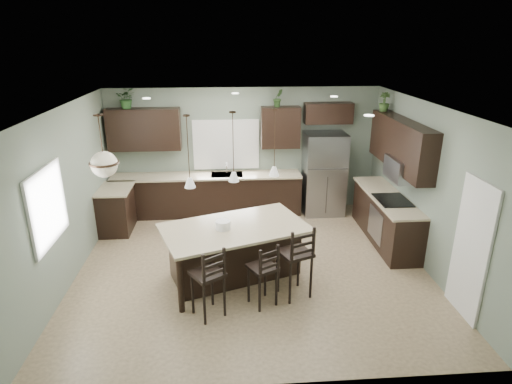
% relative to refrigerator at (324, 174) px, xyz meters
% --- Properties ---
extents(ground, '(6.00, 6.00, 0.00)m').
position_rel_refrigerator_xyz_m(ground, '(-1.77, -2.36, -0.93)').
color(ground, '#9E8466').
rests_on(ground, ground).
extents(pantry_door, '(0.04, 0.82, 2.04)m').
position_rel_refrigerator_xyz_m(pantry_door, '(1.20, -3.91, 0.09)').
color(pantry_door, white).
rests_on(pantry_door, ground).
extents(window_back, '(1.35, 0.02, 1.00)m').
position_rel_refrigerator_xyz_m(window_back, '(-2.17, 0.37, 0.62)').
color(window_back, white).
rests_on(window_back, room_shell).
extents(window_left, '(0.02, 1.10, 1.00)m').
position_rel_refrigerator_xyz_m(window_left, '(-4.76, -3.16, 0.62)').
color(window_left, white).
rests_on(window_left, room_shell).
extents(left_return_cabs, '(0.60, 0.90, 0.90)m').
position_rel_refrigerator_xyz_m(left_return_cabs, '(-4.47, -0.66, -0.48)').
color(left_return_cabs, black).
rests_on(left_return_cabs, ground).
extents(left_return_countertop, '(0.66, 0.96, 0.04)m').
position_rel_refrigerator_xyz_m(left_return_countertop, '(-4.45, -0.66, -0.01)').
color(left_return_countertop, '#BCAC8E').
rests_on(left_return_countertop, left_return_cabs).
extents(back_lower_cabs, '(4.20, 0.60, 0.90)m').
position_rel_refrigerator_xyz_m(back_lower_cabs, '(-2.62, 0.09, -0.48)').
color(back_lower_cabs, black).
rests_on(back_lower_cabs, ground).
extents(back_countertop, '(4.20, 0.66, 0.04)m').
position_rel_refrigerator_xyz_m(back_countertop, '(-2.62, 0.07, -0.01)').
color(back_countertop, '#BCAC8E').
rests_on(back_countertop, back_lower_cabs).
extents(sink_inset, '(0.70, 0.45, 0.01)m').
position_rel_refrigerator_xyz_m(sink_inset, '(-2.17, 0.07, 0.01)').
color(sink_inset, gray).
rests_on(sink_inset, back_countertop).
extents(faucet, '(0.02, 0.02, 0.28)m').
position_rel_refrigerator_xyz_m(faucet, '(-2.17, 0.04, 0.16)').
color(faucet, silver).
rests_on(faucet, back_countertop).
extents(back_upper_left, '(1.55, 0.34, 0.90)m').
position_rel_refrigerator_xyz_m(back_upper_left, '(-3.92, 0.22, 1.02)').
color(back_upper_left, black).
rests_on(back_upper_left, room_shell).
extents(back_upper_right, '(0.85, 0.34, 0.90)m').
position_rel_refrigerator_xyz_m(back_upper_right, '(-0.97, 0.22, 1.02)').
color(back_upper_right, black).
rests_on(back_upper_right, room_shell).
extents(fridge_header, '(1.05, 0.34, 0.45)m').
position_rel_refrigerator_xyz_m(fridge_header, '(0.08, 0.22, 1.32)').
color(fridge_header, black).
rests_on(fridge_header, room_shell).
extents(right_lower_cabs, '(0.60, 2.35, 0.90)m').
position_rel_refrigerator_xyz_m(right_lower_cabs, '(0.93, -1.49, -0.48)').
color(right_lower_cabs, black).
rests_on(right_lower_cabs, ground).
extents(right_countertop, '(0.66, 2.35, 0.04)m').
position_rel_refrigerator_xyz_m(right_countertop, '(0.91, -1.49, -0.01)').
color(right_countertop, '#BCAC8E').
rests_on(right_countertop, right_lower_cabs).
extents(cooktop, '(0.58, 0.75, 0.02)m').
position_rel_refrigerator_xyz_m(cooktop, '(0.91, -1.76, 0.02)').
color(cooktop, black).
rests_on(cooktop, right_countertop).
extents(wall_oven_front, '(0.01, 0.72, 0.60)m').
position_rel_refrigerator_xyz_m(wall_oven_front, '(0.62, -1.76, -0.48)').
color(wall_oven_front, gray).
rests_on(wall_oven_front, right_lower_cabs).
extents(right_upper_cabs, '(0.34, 2.35, 0.90)m').
position_rel_refrigerator_xyz_m(right_upper_cabs, '(1.06, -1.49, 1.02)').
color(right_upper_cabs, black).
rests_on(right_upper_cabs, room_shell).
extents(microwave, '(0.40, 0.75, 0.40)m').
position_rel_refrigerator_xyz_m(microwave, '(1.01, -1.76, 0.62)').
color(microwave, gray).
rests_on(microwave, right_upper_cabs).
extents(refrigerator, '(0.90, 0.74, 1.85)m').
position_rel_refrigerator_xyz_m(refrigerator, '(0.00, 0.00, 0.00)').
color(refrigerator, gray).
rests_on(refrigerator, ground).
extents(kitchen_island, '(2.61, 2.01, 0.92)m').
position_rel_refrigerator_xyz_m(kitchen_island, '(-2.07, -2.69, -0.46)').
color(kitchen_island, black).
rests_on(kitchen_island, ground).
extents(serving_dish, '(0.24, 0.24, 0.14)m').
position_rel_refrigerator_xyz_m(serving_dish, '(-2.26, -2.76, 0.07)').
color(serving_dish, white).
rests_on(serving_dish, kitchen_island).
extents(bar_stool_left, '(0.57, 0.57, 1.12)m').
position_rel_refrigerator_xyz_m(bar_stool_left, '(-2.49, -3.71, -0.37)').
color(bar_stool_left, black).
rests_on(bar_stool_left, ground).
extents(bar_stool_center, '(0.52, 0.52, 1.03)m').
position_rel_refrigerator_xyz_m(bar_stool_center, '(-1.69, -3.50, -0.41)').
color(bar_stool_center, black).
rests_on(bar_stool_center, ground).
extents(bar_stool_right, '(0.58, 0.58, 1.21)m').
position_rel_refrigerator_xyz_m(bar_stool_right, '(-1.17, -3.30, -0.32)').
color(bar_stool_right, black).
rests_on(bar_stool_right, ground).
extents(pendant_left, '(0.17, 0.17, 1.10)m').
position_rel_refrigerator_xyz_m(pendant_left, '(-2.73, -2.93, 1.32)').
color(pendant_left, white).
rests_on(pendant_left, room_shell).
extents(pendant_center, '(0.17, 0.17, 1.10)m').
position_rel_refrigerator_xyz_m(pendant_center, '(-2.07, -2.69, 1.32)').
color(pendant_center, silver).
rests_on(pendant_center, room_shell).
extents(pendant_right, '(0.17, 0.17, 1.10)m').
position_rel_refrigerator_xyz_m(pendant_right, '(-1.42, -2.45, 1.32)').
color(pendant_right, silver).
rests_on(pendant_right, room_shell).
extents(chandelier, '(0.43, 0.43, 0.95)m').
position_rel_refrigerator_xyz_m(chandelier, '(-3.99, -2.79, 1.40)').
color(chandelier, beige).
rests_on(chandelier, room_shell).
extents(plant_back_left, '(0.42, 0.37, 0.44)m').
position_rel_refrigerator_xyz_m(plant_back_left, '(-4.22, 0.19, 1.69)').
color(plant_back_left, '#234920').
rests_on(plant_back_left, back_upper_left).
extents(plant_back_right, '(0.26, 0.23, 0.39)m').
position_rel_refrigerator_xyz_m(plant_back_right, '(-1.04, 0.19, 1.67)').
color(plant_back_right, '#2E5023').
rests_on(plant_back_right, back_upper_right).
extents(plant_right_wall, '(0.28, 0.28, 0.38)m').
position_rel_refrigerator_xyz_m(plant_right_wall, '(1.03, -0.53, 1.66)').
color(plant_right_wall, '#365726').
rests_on(plant_right_wall, right_upper_cabs).
extents(room_shell, '(6.00, 6.00, 6.00)m').
position_rel_refrigerator_xyz_m(room_shell, '(-1.77, -2.36, 0.77)').
color(room_shell, slate).
rests_on(room_shell, ground).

